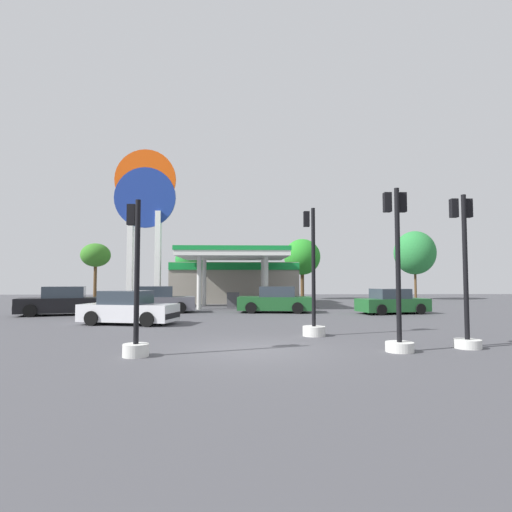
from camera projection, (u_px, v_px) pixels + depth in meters
ground_plane at (253, 350)px, 12.05m from camera, size 90.00×90.00×0.00m
gas_station at (235, 279)px, 35.96m from camera, size 10.83×12.88×4.27m
station_pole_sign at (145, 206)px, 31.01m from camera, size 4.56×0.56×11.83m
car_0 at (392, 302)px, 24.79m from camera, size 4.44×2.60×1.49m
car_1 at (129, 309)px, 18.99m from camera, size 4.55×2.68×1.53m
car_2 at (62, 302)px, 23.87m from camera, size 4.92×3.10×1.64m
car_3 at (275, 301)px, 25.75m from camera, size 4.68×2.41×1.62m
car_4 at (157, 301)px, 25.56m from camera, size 4.79×2.61×1.63m
traffic_signal_0 at (465, 292)px, 12.45m from camera, size 0.78×0.78×4.61m
traffic_signal_1 at (313, 304)px, 15.09m from camera, size 0.82×0.82×4.67m
traffic_signal_2 at (136, 310)px, 11.08m from camera, size 0.69×0.70×4.20m
traffic_signal_3 at (398, 294)px, 11.85m from camera, size 0.78×0.78×4.68m
tree_0 at (96, 256)px, 41.14m from camera, size 2.87×2.87×5.63m
tree_1 at (190, 260)px, 43.56m from camera, size 3.15×3.15×5.58m
tree_2 at (302, 257)px, 43.35m from camera, size 3.77×3.77×6.28m
tree_3 at (415, 253)px, 42.65m from camera, size 4.17×4.17×7.02m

